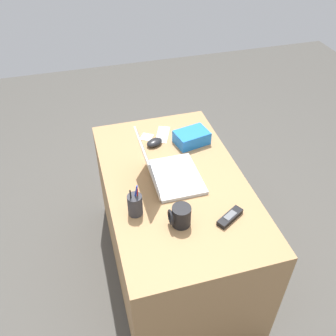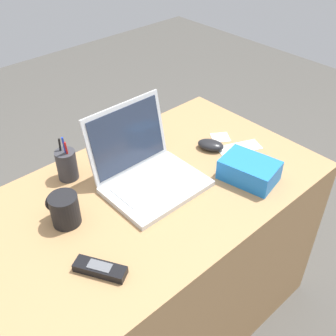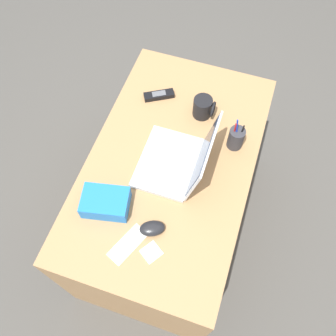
% 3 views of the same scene
% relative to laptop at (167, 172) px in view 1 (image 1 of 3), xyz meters
% --- Properties ---
extents(ground_plane, '(6.00, 6.00, 0.00)m').
position_rel_laptop_xyz_m(ground_plane, '(-0.02, -0.04, -0.78)').
color(ground_plane, '#4C4944').
extents(desk, '(1.20, 0.71, 0.72)m').
position_rel_laptop_xyz_m(desk, '(-0.02, -0.04, -0.41)').
color(desk, '#A87C4F').
rests_on(desk, ground).
extents(laptop, '(0.32, 0.30, 0.25)m').
position_rel_laptop_xyz_m(laptop, '(0.00, 0.00, 0.00)').
color(laptop, silver).
rests_on(laptop, desk).
extents(computer_mouse, '(0.10, 0.12, 0.04)m').
position_rel_laptop_xyz_m(computer_mouse, '(0.31, -0.01, -0.03)').
color(computer_mouse, black).
rests_on(computer_mouse, desk).
extents(coffee_mug_white, '(0.09, 0.10, 0.10)m').
position_rel_laptop_xyz_m(coffee_mug_white, '(-0.30, 0.02, -0.00)').
color(coffee_mug_white, black).
rests_on(coffee_mug_white, desk).
extents(cordless_phone, '(0.11, 0.15, 0.03)m').
position_rel_laptop_xyz_m(cordless_phone, '(-0.34, -0.21, -0.04)').
color(cordless_phone, black).
rests_on(cordless_phone, desk).
extents(pen_holder, '(0.07, 0.07, 0.18)m').
position_rel_laptop_xyz_m(pen_holder, '(-0.18, 0.20, 0.00)').
color(pen_holder, '#333338').
rests_on(pen_holder, desk).
extents(snack_bag, '(0.16, 0.21, 0.07)m').
position_rel_laptop_xyz_m(snack_bag, '(0.27, -0.22, -0.01)').
color(snack_bag, blue).
rests_on(snack_bag, desk).
extents(paper_note_near_laptop, '(0.09, 0.09, 0.00)m').
position_rel_laptop_xyz_m(paper_note_near_laptop, '(0.39, 0.01, -0.05)').
color(paper_note_near_laptop, white).
rests_on(paper_note_near_laptop, desk).
extents(paper_note_left, '(0.18, 0.13, 0.00)m').
position_rel_laptop_xyz_m(paper_note_left, '(0.39, -0.08, -0.05)').
color(paper_note_left, white).
rests_on(paper_note_left, desk).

